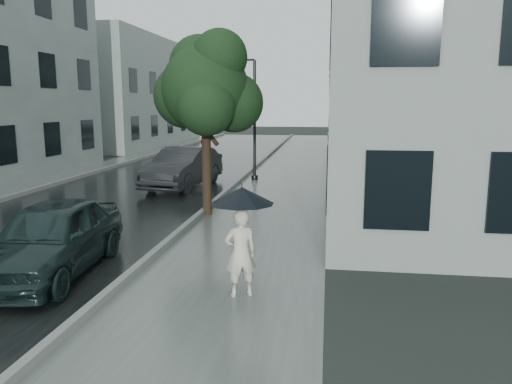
% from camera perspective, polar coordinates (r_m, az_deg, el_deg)
% --- Properties ---
extents(ground, '(120.00, 120.00, 0.00)m').
position_cam_1_polar(ground, '(8.80, -5.57, -11.29)').
color(ground, black).
rests_on(ground, ground).
extents(sidewalk, '(3.50, 60.00, 0.01)m').
position_cam_1_polar(sidewalk, '(20.27, 3.20, 1.06)').
color(sidewalk, slate).
rests_on(sidewalk, ground).
extents(kerb_near, '(0.15, 60.00, 0.15)m').
position_cam_1_polar(kerb_near, '(20.50, -1.89, 1.37)').
color(kerb_near, slate).
rests_on(kerb_near, ground).
extents(asphalt_road, '(6.85, 60.00, 0.00)m').
position_cam_1_polar(asphalt_road, '(21.40, -11.16, 1.36)').
color(asphalt_road, black).
rests_on(asphalt_road, ground).
extents(kerb_far, '(0.15, 60.00, 0.15)m').
position_cam_1_polar(kerb_far, '(22.79, -19.50, 1.68)').
color(kerb_far, slate).
rests_on(kerb_far, ground).
extents(sidewalk_far, '(1.70, 60.00, 0.01)m').
position_cam_1_polar(sidewalk_far, '(23.24, -21.51, 1.53)').
color(sidewalk_far, '#4C5451').
rests_on(sidewalk_far, ground).
extents(building_near, '(7.02, 36.00, 9.00)m').
position_cam_1_polar(building_near, '(27.69, 15.83, 12.47)').
color(building_near, gray).
rests_on(building_near, ground).
extents(building_far_b, '(7.02, 18.00, 8.00)m').
position_cam_1_polar(building_far_b, '(41.10, -14.59, 10.96)').
color(building_far_b, gray).
rests_on(building_far_b, ground).
extents(pedestrian, '(0.64, 0.55, 1.49)m').
position_cam_1_polar(pedestrian, '(8.33, -1.77, -6.99)').
color(pedestrian, beige).
rests_on(pedestrian, sidewalk).
extents(umbrella, '(1.08, 1.08, 0.98)m').
position_cam_1_polar(umbrella, '(8.11, -1.62, -0.40)').
color(umbrella, black).
rests_on(umbrella, ground).
extents(street_tree, '(3.21, 2.92, 5.20)m').
position_cam_1_polar(street_tree, '(14.40, -5.73, 11.77)').
color(street_tree, '#332619').
rests_on(street_tree, ground).
extents(lamp_post, '(0.85, 0.32, 5.03)m').
position_cam_1_polar(lamp_post, '(20.85, -0.58, 9.28)').
color(lamp_post, black).
rests_on(lamp_post, ground).
extents(car_near, '(1.98, 4.23, 1.40)m').
position_cam_1_polar(car_near, '(10.19, -22.36, -4.84)').
color(car_near, black).
rests_on(car_near, ground).
extents(car_far, '(2.17, 4.77, 1.52)m').
position_cam_1_polar(car_far, '(19.38, -8.32, 2.81)').
color(car_far, black).
rests_on(car_far, ground).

